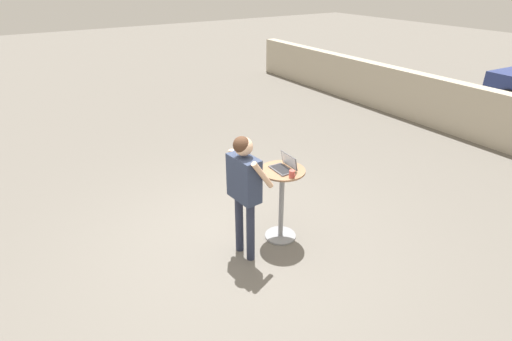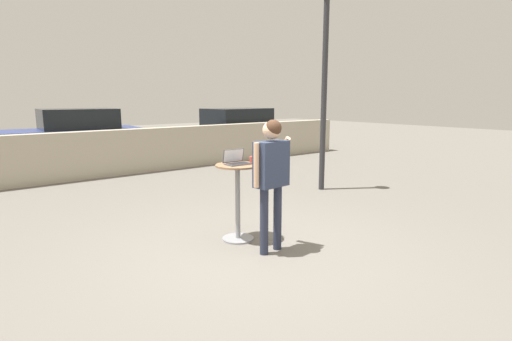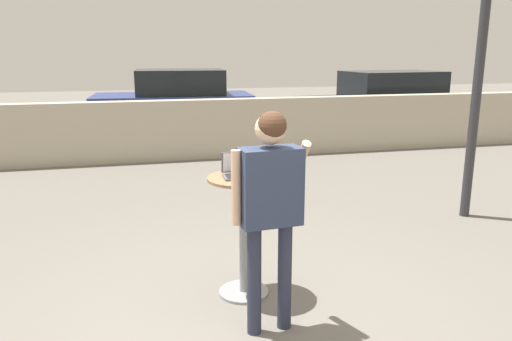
{
  "view_description": "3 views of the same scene",
  "coord_description": "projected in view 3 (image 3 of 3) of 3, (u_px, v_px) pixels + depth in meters",
  "views": [
    {
      "loc": [
        4.0,
        -2.29,
        3.49
      ],
      "look_at": [
        0.2,
        0.15,
        1.22
      ],
      "focal_mm": 28.0,
      "sensor_mm": 36.0,
      "label": 1
    },
    {
      "loc": [
        -3.06,
        -3.82,
        2.0
      ],
      "look_at": [
        0.39,
        0.47,
        1.0
      ],
      "focal_mm": 28.0,
      "sensor_mm": 36.0,
      "label": 2
    },
    {
      "loc": [
        -0.73,
        -3.45,
        2.16
      ],
      "look_at": [
        0.23,
        0.42,
        1.19
      ],
      "focal_mm": 35.0,
      "sensor_mm": 36.0,
      "label": 3
    }
  ],
  "objects": [
    {
      "name": "coffee_mug",
      "position": [
        271.0,
        171.0,
        4.3
      ],
      "size": [
        0.11,
        0.08,
        0.1
      ],
      "color": "#C14C42",
      "rests_on": "cafe_table"
    },
    {
      "name": "standing_person",
      "position": [
        270.0,
        194.0,
        3.69
      ],
      "size": [
        0.6,
        0.41,
        1.74
      ],
      "color": "#282D42",
      "rests_on": "ground_plane"
    },
    {
      "name": "laptop",
      "position": [
        242.0,
        171.0,
        4.3
      ],
      "size": [
        0.35,
        0.26,
        0.21
      ],
      "color": "#515156",
      "rests_on": "cafe_table"
    },
    {
      "name": "parked_car_near_street",
      "position": [
        386.0,
        102.0,
        13.02
      ],
      "size": [
        4.52,
        2.16,
        1.62
      ],
      "color": "black",
      "rests_on": "ground_plane"
    },
    {
      "name": "cafe_table",
      "position": [
        243.0,
        224.0,
        4.38
      ],
      "size": [
        0.62,
        0.62,
        1.09
      ],
      "color": "gray",
      "rests_on": "ground_plane"
    },
    {
      "name": "pavement_kerb",
      "position": [
        171.0,
        130.0,
        9.96
      ],
      "size": [
        17.49,
        0.35,
        1.19
      ],
      "color": "#B2A893",
      "rests_on": "ground_plane"
    },
    {
      "name": "parked_car_further_down",
      "position": [
        175.0,
        102.0,
        12.87
      ],
      "size": [
        4.1,
        2.16,
        1.67
      ],
      "color": "navy",
      "rests_on": "ground_plane"
    },
    {
      "name": "ground_plane",
      "position": [
        240.0,
        330.0,
        3.94
      ],
      "size": [
        50.0,
        50.0,
        0.0
      ],
      "primitive_type": "plane",
      "color": "slate"
    }
  ]
}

